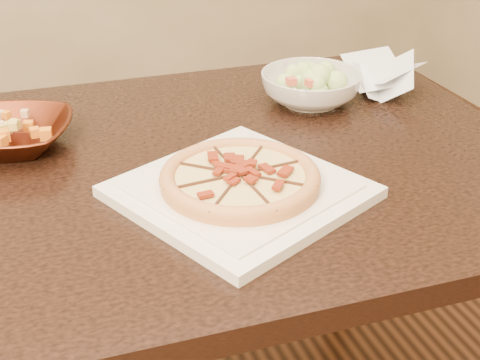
# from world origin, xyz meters

# --- Properties ---
(dining_table) EXTENTS (1.38, 0.91, 0.75)m
(dining_table) POSITION_xyz_m (0.04, -0.07, 0.64)
(dining_table) COLOR black
(dining_table) RESTS_ON floor
(plate) EXTENTS (0.43, 0.43, 0.02)m
(plate) POSITION_xyz_m (0.14, -0.22, 0.76)
(plate) COLOR silver
(plate) RESTS_ON dining_table
(pizza) EXTENTS (0.25, 0.25, 0.03)m
(pizza) POSITION_xyz_m (0.14, -0.22, 0.78)
(pizza) COLOR #BB8448
(pizza) RESTS_ON plate
(bronze_bowl) EXTENTS (0.27, 0.27, 0.05)m
(bronze_bowl) POSITION_xyz_m (-0.18, 0.08, 0.78)
(bronze_bowl) COLOR #4D1E0F
(bronze_bowl) RESTS_ON dining_table
(mixed_dish) EXTENTS (0.10, 0.11, 0.03)m
(mixed_dish) POSITION_xyz_m (-0.18, 0.08, 0.82)
(mixed_dish) COLOR tan
(mixed_dish) RESTS_ON bronze_bowl
(salad_bowl) EXTENTS (0.25, 0.25, 0.06)m
(salad_bowl) POSITION_xyz_m (0.41, 0.10, 0.78)
(salad_bowl) COLOR silver
(salad_bowl) RESTS_ON dining_table
(salad) EXTENTS (0.10, 0.10, 0.04)m
(salad) POSITION_xyz_m (0.41, 0.10, 0.83)
(salad) COLOR #A3C367
(salad) RESTS_ON salad_bowl
(cling_film) EXTENTS (0.19, 0.17, 0.05)m
(cling_film) POSITION_xyz_m (0.58, 0.11, 0.78)
(cling_film) COLOR silver
(cling_film) RESTS_ON dining_table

